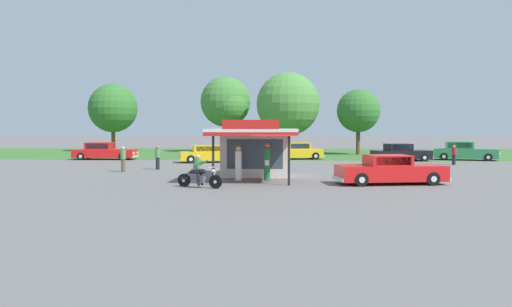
% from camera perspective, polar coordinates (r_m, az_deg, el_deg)
% --- Properties ---
extents(ground_plane, '(300.00, 300.00, 0.00)m').
position_cam_1_polar(ground_plane, '(24.63, 2.43, -3.59)').
color(ground_plane, slate).
extents(grass_verge_strip, '(120.00, 24.00, 0.01)m').
position_cam_1_polar(grass_verge_strip, '(54.54, 2.80, 0.04)').
color(grass_verge_strip, '#3D6B2D').
rests_on(grass_verge_strip, ground).
extents(service_station_kiosk, '(4.64, 7.13, 3.22)m').
position_cam_1_polar(service_station_kiosk, '(28.46, -0.02, 0.62)').
color(service_station_kiosk, silver).
rests_on(service_station_kiosk, ground).
extents(gas_pump_nearside, '(0.44, 0.44, 1.88)m').
position_cam_1_polar(gas_pump_nearside, '(25.58, -2.07, -1.41)').
color(gas_pump_nearside, slate).
rests_on(gas_pump_nearside, ground).
extents(gas_pump_offside, '(0.44, 0.44, 2.04)m').
position_cam_1_polar(gas_pump_offside, '(25.48, 1.30, -1.25)').
color(gas_pump_offside, slate).
rests_on(gas_pump_offside, ground).
extents(motorcycle_with_rider, '(2.23, 0.97, 1.58)m').
position_cam_1_polar(motorcycle_with_rider, '(23.25, -6.68, -2.38)').
color(motorcycle_with_rider, black).
rests_on(motorcycle_with_rider, ground).
extents(featured_classic_sedan, '(5.72, 2.76, 1.46)m').
position_cam_1_polar(featured_classic_sedan, '(25.53, 15.35, -1.95)').
color(featured_classic_sedan, red).
rests_on(featured_classic_sedan, ground).
extents(parked_car_back_row_far_right, '(5.67, 2.18, 1.52)m').
position_cam_1_polar(parked_car_back_row_far_right, '(45.76, -17.30, 0.20)').
color(parked_car_back_row_far_right, red).
rests_on(parked_car_back_row_far_right, ground).
extents(parked_car_back_row_right, '(5.50, 3.08, 1.41)m').
position_cam_1_polar(parked_car_back_row_right, '(40.22, -5.36, -0.10)').
color(parked_car_back_row_right, gold).
rests_on(parked_car_back_row_right, ground).
extents(parked_car_back_row_centre_right, '(5.26, 2.83, 1.47)m').
position_cam_1_polar(parked_car_back_row_centre_right, '(43.51, 16.49, 0.04)').
color(parked_car_back_row_centre_right, black).
rests_on(parked_car_back_row_centre_right, ground).
extents(parked_car_back_row_far_left, '(5.09, 2.80, 1.51)m').
position_cam_1_polar(parked_car_back_row_far_left, '(44.16, 4.72, 0.22)').
color(parked_car_back_row_far_left, gold).
rests_on(parked_car_back_row_far_left, ground).
extents(parked_car_back_row_left, '(5.63, 3.18, 1.62)m').
position_cam_1_polar(parked_car_back_row_left, '(46.56, 23.05, 0.19)').
color(parked_car_back_row_left, '#2D844C').
rests_on(parked_car_back_row_left, ground).
extents(bystander_leaning_by_kiosk, '(0.34, 0.34, 1.52)m').
position_cam_1_polar(bystander_leaning_by_kiosk, '(40.37, 22.06, -0.11)').
color(bystander_leaning_by_kiosk, black).
rests_on(bystander_leaning_by_kiosk, ground).
extents(bystander_strolling_foreground, '(0.34, 0.34, 1.61)m').
position_cam_1_polar(bystander_strolling_foreground, '(33.86, -11.39, -0.41)').
color(bystander_strolling_foreground, black).
rests_on(bystander_strolling_foreground, ground).
extents(bystander_chatting_near_pumps, '(0.34, 0.34, 1.63)m').
position_cam_1_polar(bystander_chatting_near_pumps, '(32.48, -15.22, -0.58)').
color(bystander_chatting_near_pumps, brown).
rests_on(bystander_chatting_near_pumps, ground).
extents(tree_oak_distant_spare, '(5.79, 5.79, 8.08)m').
position_cam_1_polar(tree_oak_distant_spare, '(61.16, -16.34, 5.08)').
color(tree_oak_distant_spare, brown).
rests_on(tree_oak_distant_spare, ground).
extents(tree_oak_far_right, '(6.90, 6.90, 8.88)m').
position_cam_1_polar(tree_oak_far_right, '(53.58, 3.87, 5.62)').
color(tree_oak_far_right, brown).
rests_on(tree_oak_far_right, ground).
extents(tree_oak_left, '(5.80, 5.85, 8.74)m').
position_cam_1_polar(tree_oak_left, '(56.70, -3.43, 5.88)').
color(tree_oak_left, brown).
rests_on(tree_oak_left, ground).
extents(tree_oak_centre, '(4.54, 4.54, 6.90)m').
position_cam_1_polar(tree_oak_centre, '(53.02, 11.92, 4.77)').
color(tree_oak_centre, brown).
rests_on(tree_oak_centre, ground).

